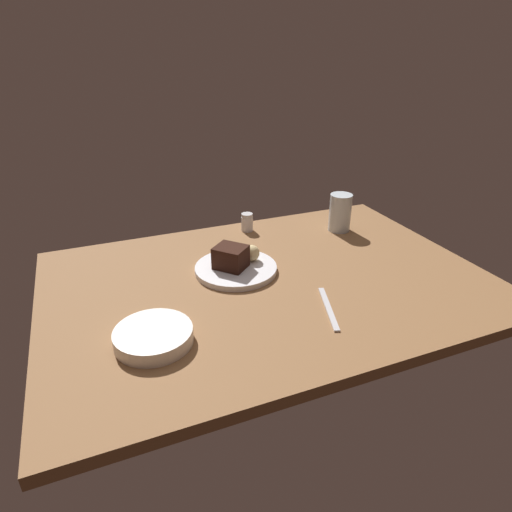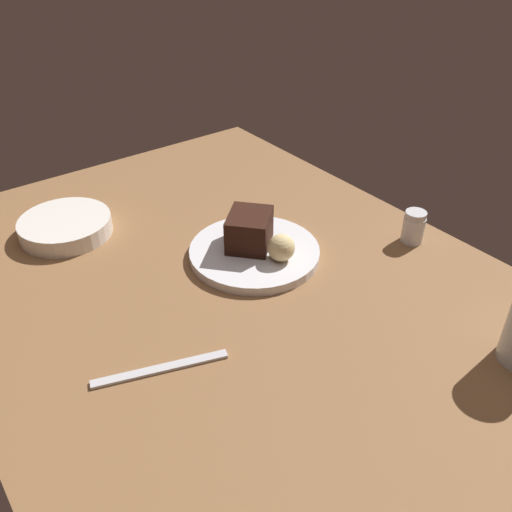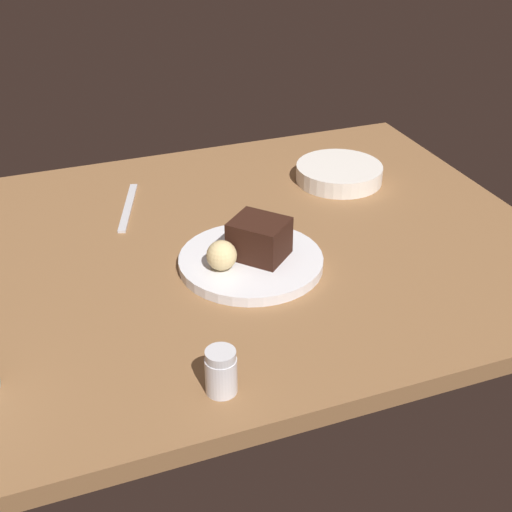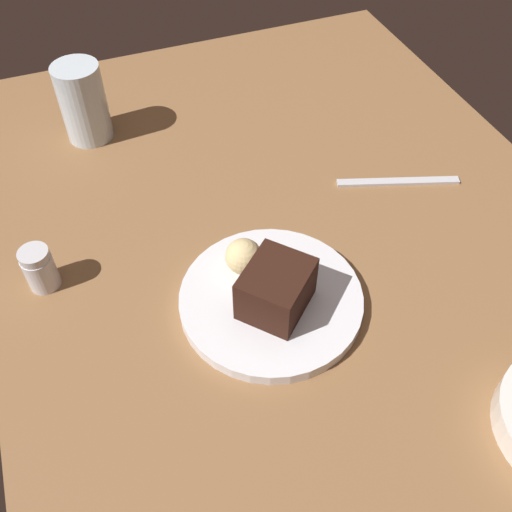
# 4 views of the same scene
# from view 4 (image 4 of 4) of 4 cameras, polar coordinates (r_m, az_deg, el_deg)

# --- Properties ---
(dining_table) EXTENTS (1.20, 0.84, 0.03)m
(dining_table) POSITION_cam_4_polar(r_m,az_deg,el_deg) (0.82, 4.74, -0.14)
(dining_table) COLOR brown
(dining_table) RESTS_ON ground
(dessert_plate) EXTENTS (0.23, 0.23, 0.02)m
(dessert_plate) POSITION_cam_4_polar(r_m,az_deg,el_deg) (0.74, 1.48, -4.33)
(dessert_plate) COLOR silver
(dessert_plate) RESTS_ON dining_table
(chocolate_cake_slice) EXTENTS (0.11, 0.11, 0.06)m
(chocolate_cake_slice) POSITION_cam_4_polar(r_m,az_deg,el_deg) (0.70, 2.00, -3.26)
(chocolate_cake_slice) COLOR black
(chocolate_cake_slice) RESTS_ON dessert_plate
(bread_roll) EXTENTS (0.05, 0.05, 0.05)m
(bread_roll) POSITION_cam_4_polar(r_m,az_deg,el_deg) (0.74, -1.24, -0.05)
(bread_roll) COLOR #DBC184
(bread_roll) RESTS_ON dessert_plate
(salt_shaker) EXTENTS (0.04, 0.04, 0.06)m
(salt_shaker) POSITION_cam_4_polar(r_m,az_deg,el_deg) (0.79, -20.63, -1.16)
(salt_shaker) COLOR silver
(salt_shaker) RESTS_ON dining_table
(water_glass) EXTENTS (0.08, 0.08, 0.13)m
(water_glass) POSITION_cam_4_polar(r_m,az_deg,el_deg) (1.00, -16.72, 14.32)
(water_glass) COLOR silver
(water_glass) RESTS_ON dining_table
(butter_knife) EXTENTS (0.07, 0.18, 0.01)m
(butter_knife) POSITION_cam_4_polar(r_m,az_deg,el_deg) (0.93, 13.86, 7.15)
(butter_knife) COLOR silver
(butter_knife) RESTS_ON dining_table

